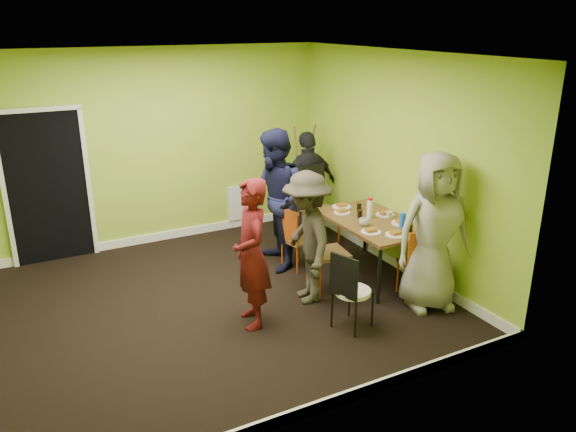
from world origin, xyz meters
name	(u,v)px	position (x,y,z in m)	size (l,w,h in m)	color
ground	(217,302)	(0.00, 0.00, 0.00)	(5.00, 5.00, 0.00)	black
room_walls	(210,223)	(-0.02, 0.04, 0.99)	(5.04, 4.54, 2.82)	#90BC30
dining_table	(373,224)	(2.05, -0.20, 0.70)	(0.90, 1.50, 0.75)	black
chair_left_far	(294,235)	(1.24, 0.40, 0.48)	(0.43, 0.43, 0.85)	#CD4D13
chair_left_near	(322,246)	(1.23, -0.32, 0.59)	(0.49, 0.49, 1.06)	#CD4D13
chair_back_end	(313,188)	(1.99, 1.23, 0.80)	(0.57, 0.64, 1.13)	#CD4D13
chair_front_end	(419,261)	(2.12, -1.03, 0.50)	(0.47, 0.47, 0.89)	#CD4D13
chair_bentwood	(350,288)	(1.04, -1.21, 0.49)	(0.44, 0.44, 0.88)	black
easel	(294,178)	(1.98, 1.77, 0.81)	(0.66, 0.62, 1.65)	brown
plate_near_left	(342,212)	(1.85, 0.21, 0.76)	(0.22, 0.22, 0.01)	white
plate_near_right	(371,232)	(1.77, -0.54, 0.76)	(0.24, 0.24, 0.01)	white
plate_far_back	(342,207)	(1.98, 0.41, 0.76)	(0.26, 0.26, 0.01)	white
plate_far_front	(396,235)	(1.97, -0.75, 0.76)	(0.25, 0.25, 0.01)	white
plate_wall_back	(385,215)	(2.29, -0.12, 0.76)	(0.24, 0.24, 0.01)	white
plate_wall_front	(401,223)	(2.28, -0.47, 0.76)	(0.25, 0.25, 0.01)	white
thermos	(370,209)	(2.05, -0.12, 0.87)	(0.07, 0.07, 0.24)	white
blue_bottle	(402,220)	(2.21, -0.57, 0.84)	(0.08, 0.08, 0.18)	blue
orange_bottle	(360,213)	(2.00, 0.03, 0.79)	(0.03, 0.03, 0.07)	#CD4D13
glass_mid	(360,214)	(1.96, -0.04, 0.80)	(0.06, 0.06, 0.10)	black
glass_back	(359,207)	(2.11, 0.19, 0.80)	(0.06, 0.06, 0.10)	black
glass_front	(410,228)	(2.18, -0.75, 0.80)	(0.07, 0.07, 0.10)	black
cup_a	(364,222)	(1.83, -0.31, 0.80)	(0.12, 0.12, 0.10)	white
cup_b	(389,214)	(2.28, -0.22, 0.79)	(0.09, 0.09, 0.08)	white
person_standing	(251,254)	(0.19, -0.62, 0.82)	(0.60, 0.39, 1.63)	#530E0F
person_left_far	(275,201)	(1.07, 0.60, 0.93)	(0.90, 0.70, 1.85)	black
person_left_near	(307,238)	(0.98, -0.41, 0.78)	(1.01, 0.58, 1.56)	#2E291F
person_back_end	(308,184)	(2.03, 1.42, 0.80)	(0.94, 0.39, 1.60)	black
person_front_end	(434,232)	(2.15, -1.20, 0.91)	(0.89, 0.58, 1.82)	gray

